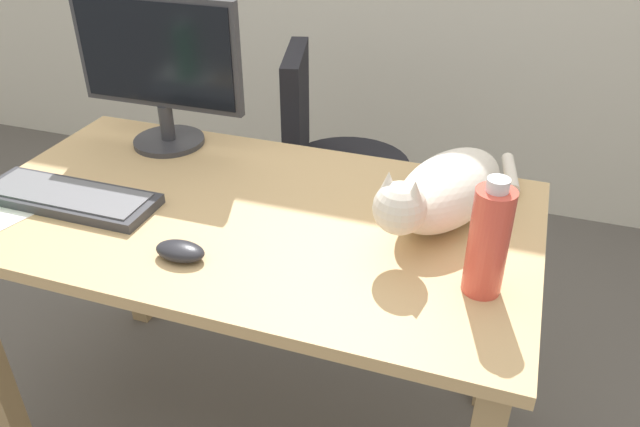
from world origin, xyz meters
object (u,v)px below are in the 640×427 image
computer_mouse (180,251)px  spray_bottle (488,241)px  cat (445,191)px  office_chair (334,190)px  keyboard (68,197)px  monitor (159,67)px

computer_mouse → spray_bottle: bearing=9.2°
computer_mouse → spray_bottle: (0.61, 0.10, 0.10)m
computer_mouse → spray_bottle: size_ratio=0.45×
cat → spray_bottle: bearing=-62.8°
cat → computer_mouse: (-0.49, -0.32, -0.06)m
office_chair → keyboard: 1.05m
keyboard → spray_bottle: spray_bottle is taller
computer_mouse → monitor: bearing=123.1°
keyboard → computer_mouse: (0.37, -0.12, 0.00)m
office_chair → computer_mouse: bearing=-91.0°
monitor → cat: 0.84m
office_chair → cat: cat is taller
computer_mouse → cat: bearing=33.2°
keyboard → spray_bottle: bearing=-1.0°
office_chair → monitor: bearing=-122.6°
cat → monitor: bearing=168.6°
office_chair → monitor: monitor is taller
monitor → spray_bottle: monitor is taller
office_chair → monitor: (-0.33, -0.52, 0.60)m
keyboard → cat: 0.89m
keyboard → cat: size_ratio=0.76×
monitor → spray_bottle: bearing=-22.7°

